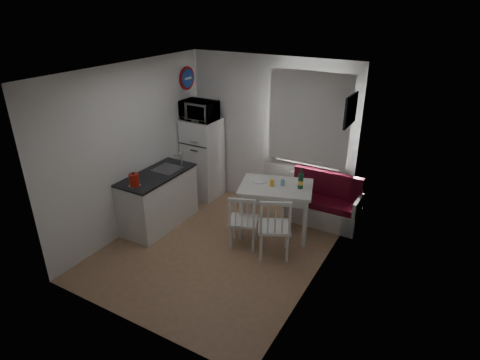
% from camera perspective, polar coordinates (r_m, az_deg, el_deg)
% --- Properties ---
extents(floor, '(3.00, 3.50, 0.02)m').
position_cam_1_polar(floor, '(6.10, -3.31, -9.65)').
color(floor, '#956C4F').
rests_on(floor, ground).
extents(ceiling, '(3.00, 3.50, 0.02)m').
position_cam_1_polar(ceiling, '(5.11, -4.04, 15.22)').
color(ceiling, white).
rests_on(ceiling, wall_back).
extents(wall_back, '(3.00, 0.02, 2.60)m').
position_cam_1_polar(wall_back, '(6.91, 4.32, 6.59)').
color(wall_back, white).
rests_on(wall_back, floor).
extents(wall_front, '(3.00, 0.02, 2.60)m').
position_cam_1_polar(wall_front, '(4.28, -16.56, -6.34)').
color(wall_front, white).
rests_on(wall_front, floor).
extents(wall_left, '(0.02, 3.50, 2.60)m').
position_cam_1_polar(wall_left, '(6.37, -15.07, 4.22)').
color(wall_left, white).
rests_on(wall_left, floor).
extents(wall_right, '(0.02, 3.50, 2.60)m').
position_cam_1_polar(wall_right, '(4.88, 11.30, -1.74)').
color(wall_right, white).
rests_on(wall_right, floor).
extents(window, '(1.22, 0.06, 1.47)m').
position_cam_1_polar(window, '(6.53, 9.89, 8.21)').
color(window, white).
rests_on(window, wall_back).
extents(curtain, '(1.35, 0.02, 1.50)m').
position_cam_1_polar(curtain, '(6.46, 9.70, 8.49)').
color(curtain, white).
rests_on(curtain, wall_back).
extents(kitchen_counter, '(0.62, 1.32, 1.16)m').
position_cam_1_polar(kitchen_counter, '(6.61, -11.47, -2.65)').
color(kitchen_counter, white).
rests_on(kitchen_counter, floor).
extents(wall_sign, '(0.03, 0.40, 0.40)m').
position_cam_1_polar(wall_sign, '(7.19, -7.49, 14.16)').
color(wall_sign, '#193C99').
rests_on(wall_sign, wall_left).
extents(picture_frame, '(0.04, 0.52, 0.42)m').
position_cam_1_polar(picture_frame, '(5.63, 15.43, 9.57)').
color(picture_frame, black).
rests_on(picture_frame, wall_right).
extents(bench, '(1.20, 0.46, 0.86)m').
position_cam_1_polar(bench, '(6.73, 11.67, -3.80)').
color(bench, white).
rests_on(bench, floor).
extents(dining_table, '(1.27, 1.05, 0.82)m').
position_cam_1_polar(dining_table, '(6.15, 5.14, -1.58)').
color(dining_table, white).
rests_on(dining_table, floor).
extents(chair_left, '(0.52, 0.51, 0.47)m').
position_cam_1_polar(chair_left, '(5.82, 0.08, -5.19)').
color(chair_left, white).
rests_on(chair_left, floor).
extents(chair_right, '(0.60, 0.60, 0.52)m').
position_cam_1_polar(chair_right, '(5.59, 4.52, -5.97)').
color(chair_right, white).
rests_on(chair_right, floor).
extents(fridge, '(0.59, 0.59, 1.48)m').
position_cam_1_polar(fridge, '(7.37, -5.31, 3.09)').
color(fridge, white).
rests_on(fridge, floor).
extents(microwave, '(0.60, 0.41, 0.33)m').
position_cam_1_polar(microwave, '(7.06, -5.83, 9.82)').
color(microwave, white).
rests_on(microwave, fridge).
extents(kettle, '(0.17, 0.17, 0.23)m').
position_cam_1_polar(kettle, '(6.00, -14.83, -0.01)').
color(kettle, '#A5190D').
rests_on(kettle, kitchen_counter).
extents(wine_bottle, '(0.08, 0.08, 0.33)m').
position_cam_1_polar(wine_bottle, '(6.01, 8.66, 0.26)').
color(wine_bottle, '#164728').
rests_on(wine_bottle, dining_table).
extents(drinking_glass_orange, '(0.07, 0.07, 0.11)m').
position_cam_1_polar(drinking_glass_orange, '(6.07, 4.57, -0.42)').
color(drinking_glass_orange, gold).
rests_on(drinking_glass_orange, dining_table).
extents(drinking_glass_blue, '(0.06, 0.06, 0.11)m').
position_cam_1_polar(drinking_glass_blue, '(6.10, 6.07, -0.35)').
color(drinking_glass_blue, '#78B8CC').
rests_on(drinking_glass_blue, dining_table).
extents(plate, '(0.24, 0.24, 0.02)m').
position_cam_1_polar(plate, '(6.24, 2.76, -0.09)').
color(plate, white).
rests_on(plate, dining_table).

